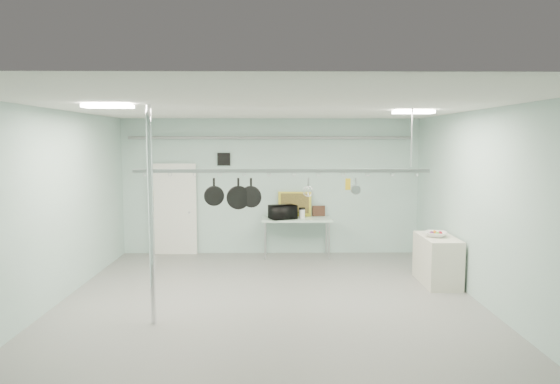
{
  "coord_description": "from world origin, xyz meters",
  "views": [
    {
      "loc": [
        0.08,
        -7.75,
        2.69
      ],
      "look_at": [
        0.18,
        1.0,
        1.78
      ],
      "focal_mm": 32.0,
      "sensor_mm": 36.0,
      "label": 1
    }
  ],
  "objects_px": {
    "fruit_bowl": "(436,234)",
    "skillet_right": "(251,193)",
    "prep_table": "(297,221)",
    "microwave": "(283,212)",
    "side_cabinet": "(437,260)",
    "pot_rack": "(281,169)",
    "coffee_canister": "(302,214)",
    "skillet_left": "(214,191)",
    "skillet_mid": "(238,194)",
    "chrome_pole": "(151,216)"
  },
  "relations": [
    {
      "from": "side_cabinet",
      "to": "prep_table",
      "type": "bearing_deg",
      "value": 139.21
    },
    {
      "from": "fruit_bowl",
      "to": "skillet_right",
      "type": "relative_size",
      "value": 0.82
    },
    {
      "from": "prep_table",
      "to": "skillet_mid",
      "type": "relative_size",
      "value": 3.08
    },
    {
      "from": "pot_rack",
      "to": "prep_table",
      "type": "bearing_deg",
      "value": 83.09
    },
    {
      "from": "side_cabinet",
      "to": "skillet_right",
      "type": "relative_size",
      "value": 2.47
    },
    {
      "from": "pot_rack",
      "to": "fruit_bowl",
      "type": "distance_m",
      "value": 3.34
    },
    {
      "from": "skillet_left",
      "to": "skillet_right",
      "type": "xyz_separation_m",
      "value": [
        0.6,
        0.0,
        -0.02
      ]
    },
    {
      "from": "skillet_mid",
      "to": "fruit_bowl",
      "type": "bearing_deg",
      "value": 7.86
    },
    {
      "from": "pot_rack",
      "to": "microwave",
      "type": "relative_size",
      "value": 8.32
    },
    {
      "from": "chrome_pole",
      "to": "pot_rack",
      "type": "bearing_deg",
      "value": 25.35
    },
    {
      "from": "skillet_right",
      "to": "coffee_canister",
      "type": "bearing_deg",
      "value": 90.58
    },
    {
      "from": "prep_table",
      "to": "microwave",
      "type": "distance_m",
      "value": 0.41
    },
    {
      "from": "fruit_bowl",
      "to": "skillet_right",
      "type": "distance_m",
      "value": 3.66
    },
    {
      "from": "coffee_canister",
      "to": "skillet_mid",
      "type": "bearing_deg",
      "value": -110.26
    },
    {
      "from": "side_cabinet",
      "to": "skillet_left",
      "type": "relative_size",
      "value": 2.75
    },
    {
      "from": "coffee_canister",
      "to": "side_cabinet",
      "type": "bearing_deg",
      "value": -42.32
    },
    {
      "from": "microwave",
      "to": "fruit_bowl",
      "type": "relative_size",
      "value": 1.46
    },
    {
      "from": "prep_table",
      "to": "fruit_bowl",
      "type": "relative_size",
      "value": 4.04
    },
    {
      "from": "prep_table",
      "to": "coffee_canister",
      "type": "height_order",
      "value": "coffee_canister"
    },
    {
      "from": "prep_table",
      "to": "fruit_bowl",
      "type": "bearing_deg",
      "value": -41.91
    },
    {
      "from": "coffee_canister",
      "to": "skillet_left",
      "type": "xyz_separation_m",
      "value": [
        -1.62,
        -3.31,
        0.86
      ]
    },
    {
      "from": "side_cabinet",
      "to": "pot_rack",
      "type": "height_order",
      "value": "pot_rack"
    },
    {
      "from": "coffee_canister",
      "to": "chrome_pole",
      "type": "bearing_deg",
      "value": -119.91
    },
    {
      "from": "chrome_pole",
      "to": "pot_rack",
      "type": "height_order",
      "value": "chrome_pole"
    },
    {
      "from": "microwave",
      "to": "skillet_right",
      "type": "relative_size",
      "value": 1.19
    },
    {
      "from": "fruit_bowl",
      "to": "skillet_right",
      "type": "bearing_deg",
      "value": -162.63
    },
    {
      "from": "side_cabinet",
      "to": "skillet_left",
      "type": "xyz_separation_m",
      "value": [
        -4.04,
        -1.1,
        1.42
      ]
    },
    {
      "from": "pot_rack",
      "to": "skillet_mid",
      "type": "distance_m",
      "value": 0.81
    },
    {
      "from": "side_cabinet",
      "to": "skillet_mid",
      "type": "bearing_deg",
      "value": -163.23
    },
    {
      "from": "chrome_pole",
      "to": "coffee_canister",
      "type": "xyz_separation_m",
      "value": [
        2.42,
        4.21,
        -0.59
      ]
    },
    {
      "from": "prep_table",
      "to": "side_cabinet",
      "type": "distance_m",
      "value": 3.39
    },
    {
      "from": "side_cabinet",
      "to": "skillet_left",
      "type": "height_order",
      "value": "skillet_left"
    },
    {
      "from": "coffee_canister",
      "to": "skillet_left",
      "type": "height_order",
      "value": "skillet_left"
    },
    {
      "from": "chrome_pole",
      "to": "side_cabinet",
      "type": "xyz_separation_m",
      "value": [
        4.85,
        2.0,
        -1.15
      ]
    },
    {
      "from": "prep_table",
      "to": "skillet_left",
      "type": "height_order",
      "value": "skillet_left"
    },
    {
      "from": "pot_rack",
      "to": "fruit_bowl",
      "type": "xyz_separation_m",
      "value": [
        2.9,
        1.06,
        -1.28
      ]
    },
    {
      "from": "prep_table",
      "to": "pot_rack",
      "type": "relative_size",
      "value": 0.33
    },
    {
      "from": "side_cabinet",
      "to": "fruit_bowl",
      "type": "xyz_separation_m",
      "value": [
        -0.05,
        -0.04,
        0.5
      ]
    },
    {
      "from": "chrome_pole",
      "to": "microwave",
      "type": "relative_size",
      "value": 5.55
    },
    {
      "from": "prep_table",
      "to": "fruit_bowl",
      "type": "height_order",
      "value": "fruit_bowl"
    },
    {
      "from": "prep_table",
      "to": "skillet_mid",
      "type": "xyz_separation_m",
      "value": [
        -1.1,
        -3.3,
        0.99
      ]
    },
    {
      "from": "fruit_bowl",
      "to": "skillet_left",
      "type": "distance_m",
      "value": 4.23
    },
    {
      "from": "prep_table",
      "to": "skillet_right",
      "type": "distance_m",
      "value": 3.57
    },
    {
      "from": "prep_table",
      "to": "skillet_right",
      "type": "height_order",
      "value": "skillet_right"
    },
    {
      "from": "microwave",
      "to": "fruit_bowl",
      "type": "height_order",
      "value": "microwave"
    },
    {
      "from": "microwave",
      "to": "fruit_bowl",
      "type": "xyz_separation_m",
      "value": [
        2.82,
        -2.12,
        -0.12
      ]
    },
    {
      "from": "fruit_bowl",
      "to": "skillet_right",
      "type": "xyz_separation_m",
      "value": [
        -3.39,
        -1.06,
        0.89
      ]
    },
    {
      "from": "skillet_left",
      "to": "skillet_mid",
      "type": "bearing_deg",
      "value": -12.6
    },
    {
      "from": "chrome_pole",
      "to": "skillet_right",
      "type": "height_order",
      "value": "chrome_pole"
    },
    {
      "from": "fruit_bowl",
      "to": "coffee_canister",
      "type": "bearing_deg",
      "value": 136.53
    }
  ]
}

